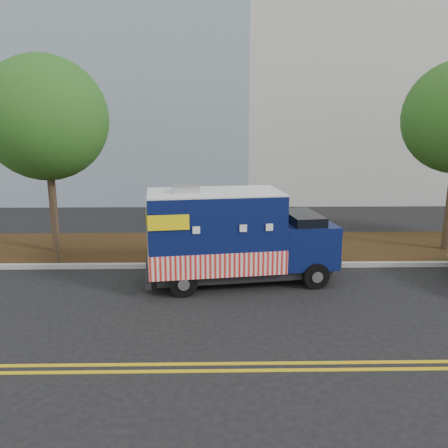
{
  "coord_description": "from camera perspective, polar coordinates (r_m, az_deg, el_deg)",
  "views": [
    {
      "loc": [
        0.21,
        -12.1,
        4.56
      ],
      "look_at": [
        0.44,
        0.6,
        1.64
      ],
      "focal_mm": 35.0,
      "sensor_mm": 36.0,
      "label": 1
    }
  ],
  "objects": [
    {
      "name": "centerline_near",
      "position": [
        8.91,
        -2.37,
        -17.79
      ],
      "size": [
        120.0,
        0.1,
        0.01
      ],
      "primitive_type": "cube",
      "color": "gold",
      "rests_on": "ground"
    },
    {
      "name": "food_truck",
      "position": [
        12.64,
        0.93,
        -1.92
      ],
      "size": [
        5.73,
        2.78,
        2.9
      ],
      "rotation": [
        0.0,
        0.0,
        0.14
      ],
      "color": "black",
      "rests_on": "ground"
    },
    {
      "name": "mulch_strip",
      "position": [
        16.24,
        -1.75,
        -3.08
      ],
      "size": [
        120.0,
        4.0,
        0.15
      ],
      "primitive_type": "cube",
      "color": "black",
      "rests_on": "ground"
    },
    {
      "name": "sign_post",
      "position": [
        15.03,
        -21.16,
        -0.85
      ],
      "size": [
        0.06,
        0.06,
        2.4
      ],
      "primitive_type": "cube",
      "color": "#473828",
      "rests_on": "ground"
    },
    {
      "name": "centerline_far",
      "position": [
        8.69,
        -2.41,
        -18.63
      ],
      "size": [
        120.0,
        0.1,
        0.01
      ],
      "primitive_type": "cube",
      "color": "gold",
      "rests_on": "ground"
    },
    {
      "name": "tree_a",
      "position": [
        16.03,
        -22.28,
        12.62
      ],
      "size": [
        4.12,
        4.12,
        6.8
      ],
      "color": "#38281C",
      "rests_on": "ground"
    },
    {
      "name": "curb",
      "position": [
        14.23,
        -1.85,
        -5.42
      ],
      "size": [
        120.0,
        0.18,
        0.15
      ],
      "primitive_type": "cube",
      "color": "#9E9E99",
      "rests_on": "ground"
    },
    {
      "name": "ground",
      "position": [
        12.94,
        -1.93,
        -7.69
      ],
      "size": [
        120.0,
        120.0,
        0.0
      ],
      "primitive_type": "plane",
      "color": "black",
      "rests_on": "ground"
    }
  ]
}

